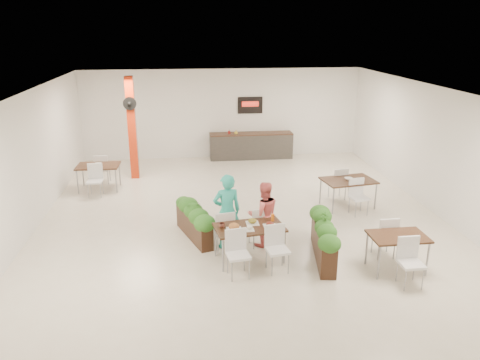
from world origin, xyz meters
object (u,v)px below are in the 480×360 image
planter_left (194,218)px  side_table_c (398,242)px  diner_man (227,211)px  planter_right (324,236)px  main_table (249,232)px  red_column (132,127)px  side_table_b (348,184)px  side_table_a (98,169)px  diner_woman (264,214)px  service_counter (251,145)px

planter_left → side_table_c: size_ratio=1.04×
diner_man → planter_right: size_ratio=0.86×
main_table → planter_left: (-1.10, 1.22, -0.14)m
red_column → side_table_b: bearing=-28.6°
side_table_a → side_table_b: 7.19m
main_table → diner_woman: size_ratio=1.22×
red_column → side_table_a: (-0.94, -1.04, -1.01)m
side_table_b → diner_woman: bearing=-151.0°
service_counter → diner_woman: bearing=-95.8°
main_table → side_table_b: (3.04, 2.71, 0.01)m
red_column → planter_right: (4.42, -6.01, -1.14)m
main_table → diner_man: 0.79m
red_column → service_counter: bearing=25.0°
main_table → planter_right: 1.56m
planter_right → main_table: bearing=177.1°
red_column → main_table: 6.66m
red_column → diner_man: 5.88m
diner_woman → side_table_c: size_ratio=0.90×
diner_man → side_table_b: diner_man is taller
planter_right → diner_man: bearing=159.3°
diner_man → planter_left: diner_man is taller
main_table → side_table_b: 4.07m
red_column → planter_right: bearing=-53.6°
service_counter → planter_right: size_ratio=1.54×
diner_man → planter_right: bearing=150.5°
main_table → planter_left: bearing=132.1°
service_counter → main_table: (-1.13, -7.79, 0.14)m
red_column → diner_woman: red_column is taller
red_column → main_table: size_ratio=1.79×
side_table_a → red_column: bearing=49.1°
planter_left → planter_right: bearing=-26.0°
planter_left → diner_man: bearing=-38.3°
planter_left → side_table_b: 4.40m
side_table_b → planter_left: bearing=-169.2°
side_table_b → side_table_c: (-0.20, -3.46, -0.02)m
main_table → side_table_c: 2.94m
planter_right → side_table_a: (-5.36, 4.97, 0.13)m
side_table_b → red_column: bearing=142.4°
side_table_a → side_table_c: same height
side_table_a → main_table: bearing=-50.7°
planter_right → side_table_b: (1.48, 2.79, 0.14)m
side_table_b → side_table_a: bearing=153.3°
service_counter → side_table_a: bearing=-149.6°
red_column → side_table_c: 8.85m
red_column → service_counter: red_column is taller
diner_man → planter_left: bearing=-47.2°
planter_left → side_table_a: (-2.71, 3.67, 0.14)m
planter_left → side_table_b: size_ratio=1.01×
side_table_a → service_counter: bearing=31.8°
diner_man → red_column: bearing=-73.7°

